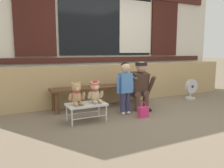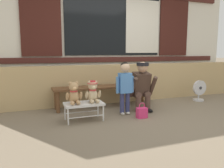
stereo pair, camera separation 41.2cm
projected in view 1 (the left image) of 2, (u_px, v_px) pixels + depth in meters
The scene contains 11 objects.
ground_plane at pixel (154, 117), 3.98m from camera, with size 60.00×60.00×0.00m, color #756651.
brick_low_wall at pixel (117, 83), 5.18m from camera, with size 6.34×0.25×0.85m, color tan.
shop_facade at pixel (107, 29), 5.45m from camera, with size 6.47×0.26×3.36m.
wooden_bench_long at pixel (102, 89), 4.63m from camera, with size 2.10×0.40×0.44m.
small_display_bench at pixel (86, 105), 3.68m from camera, with size 0.64×0.36×0.30m.
teddy_bear_plain at pixel (77, 94), 3.59m from camera, with size 0.28×0.26×0.36m.
teddy_bear_with_hat at pixel (95, 92), 3.73m from camera, with size 0.28×0.27×0.36m.
child_standing at pixel (125, 82), 4.07m from camera, with size 0.35×0.18×0.96m.
adult_crouching at pixel (140, 86), 4.39m from camera, with size 0.50×0.49×0.95m.
handbag_on_ground at pixel (143, 112), 3.94m from camera, with size 0.18×0.11×0.27m.
floor_fan at pixel (191, 89), 5.41m from camera, with size 0.34×0.24×0.48m.
Camera 1 is at (-2.41, -3.11, 1.15)m, focal length 36.07 mm.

